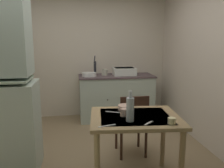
{
  "coord_description": "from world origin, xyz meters",
  "views": [
    {
      "loc": [
        -0.16,
        -2.85,
        1.57
      ],
      "look_at": [
        0.3,
        0.14,
        1.0
      ],
      "focal_mm": 37.32,
      "sensor_mm": 36.0,
      "label": 1
    }
  ],
  "objects": [
    {
      "name": "wall_right",
      "position": [
        1.76,
        0.0,
        1.33
      ],
      "size": [
        0.1,
        4.05,
        2.66
      ],
      "primitive_type": "cube",
      "color": "beige",
      "rests_on": "ground"
    },
    {
      "name": "chair_far_side",
      "position": [
        0.57,
        0.07,
        0.47
      ],
      "size": [
        0.41,
        0.41,
        0.86
      ],
      "color": "#392216",
      "rests_on": "ground"
    },
    {
      "name": "dining_table",
      "position": [
        0.45,
        -0.54,
        0.66
      ],
      "size": [
        1.0,
        0.84,
        0.78
      ],
      "color": "#92764E",
      "rests_on": "ground"
    },
    {
      "name": "teaspoon_near_bowl",
      "position": [
        0.52,
        -0.78,
        0.78
      ],
      "size": [
        0.12,
        0.11,
        0.0
      ],
      "primitive_type": "cube",
      "rotation": [
        0.0,
        0.0,
        3.89
      ],
      "color": "beige",
      "rests_on": "dining_table"
    },
    {
      "name": "wall_back",
      "position": [
        0.0,
        2.03,
        1.33
      ],
      "size": [
        3.52,
        0.1,
        2.66
      ],
      "primitive_type": "cube",
      "color": "beige",
      "rests_on": "ground"
    },
    {
      "name": "sink_basin",
      "position": [
        0.79,
        1.66,
        0.96
      ],
      "size": [
        0.44,
        0.34,
        0.15
      ],
      "color": "silver",
      "rests_on": "counter_cabinet"
    },
    {
      "name": "stoneware_crock",
      "position": [
        0.4,
        1.69,
        0.95
      ],
      "size": [
        0.11,
        0.11,
        0.12
      ],
      "primitive_type": "cylinder",
      "color": "beige",
      "rests_on": "counter_cabinet"
    },
    {
      "name": "ground_plane",
      "position": [
        0.0,
        0.0,
        0.0
      ],
      "size": [
        4.95,
        4.95,
        0.0
      ],
      "primitive_type": "plane",
      "color": "#877152"
    },
    {
      "name": "teacup_mint",
      "position": [
        0.33,
        -0.53,
        0.82
      ],
      "size": [
        0.09,
        0.09,
        0.08
      ],
      "primitive_type": "cylinder",
      "color": "tan",
      "rests_on": "dining_table"
    },
    {
      "name": "teaspoon_by_cup",
      "position": [
        0.23,
        -0.38,
        0.78
      ],
      "size": [
        0.15,
        0.08,
        0.0
      ],
      "primitive_type": "cube",
      "rotation": [
        0.0,
        0.0,
        2.74
      ],
      "color": "beige",
      "rests_on": "dining_table"
    },
    {
      "name": "serving_bowl_wide",
      "position": [
        0.39,
        -0.31,
        0.8
      ],
      "size": [
        0.18,
        0.18,
        0.06
      ],
      "primitive_type": "cylinder",
      "color": "tan",
      "rests_on": "dining_table"
    },
    {
      "name": "teacup_cream",
      "position": [
        0.73,
        -0.83,
        0.81
      ],
      "size": [
        0.07,
        0.07,
        0.06
      ],
      "primitive_type": "cylinder",
      "color": "beige",
      "rests_on": "dining_table"
    },
    {
      "name": "glass_bottle",
      "position": [
        0.36,
        -0.7,
        0.9
      ],
      "size": [
        0.08,
        0.08,
        0.31
      ],
      "color": "#B7BCC1",
      "rests_on": "dining_table"
    },
    {
      "name": "mixing_bowl_counter",
      "position": [
        0.09,
        1.61,
        0.92
      ],
      "size": [
        0.28,
        0.28,
        0.07
      ],
      "primitive_type": "cylinder",
      "color": "white",
      "rests_on": "counter_cabinet"
    },
    {
      "name": "counter_cabinet",
      "position": [
        0.63,
        1.66,
        0.44
      ],
      "size": [
        1.48,
        0.64,
        0.89
      ],
      "color": "#ACB9A9",
      "rests_on": "ground"
    },
    {
      "name": "hand_pump",
      "position": [
        0.21,
        1.7,
        1.06
      ],
      "size": [
        0.05,
        0.27,
        0.39
      ],
      "color": "#232328",
      "rests_on": "counter_cabinet"
    },
    {
      "name": "table_knife",
      "position": [
        0.11,
        -0.79,
        0.78
      ],
      "size": [
        0.17,
        0.06,
        0.0
      ],
      "primitive_type": "cube",
      "rotation": [
        0.0,
        0.0,
        0.28
      ],
      "color": "silver",
      "rests_on": "dining_table"
    }
  ]
}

